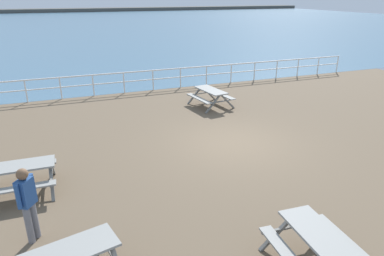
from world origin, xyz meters
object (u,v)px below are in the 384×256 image
at_px(picnic_table_mid_centre, 18,172).
at_px(visitor, 27,201).
at_px(picnic_table_near_left, 320,244).
at_px(picnic_table_far_left, 211,94).

xyz_separation_m(picnic_table_mid_centre, visitor, (0.39, -2.13, 0.36)).
bearing_deg(visitor, picnic_table_near_left, -175.84).
xyz_separation_m(picnic_table_far_left, visitor, (-7.16, -7.09, 0.36)).
bearing_deg(picnic_table_mid_centre, picnic_table_near_left, -41.81).
bearing_deg(picnic_table_mid_centre, picnic_table_far_left, 34.35).
xyz_separation_m(picnic_table_near_left, picnic_table_mid_centre, (-5.33, 4.95, 0.00)).
height_order(picnic_table_near_left, visitor, visitor).
bearing_deg(picnic_table_near_left, picnic_table_far_left, -9.39).
xyz_separation_m(picnic_table_near_left, visitor, (-4.94, 2.82, 0.36)).
height_order(picnic_table_near_left, picnic_table_mid_centre, same).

